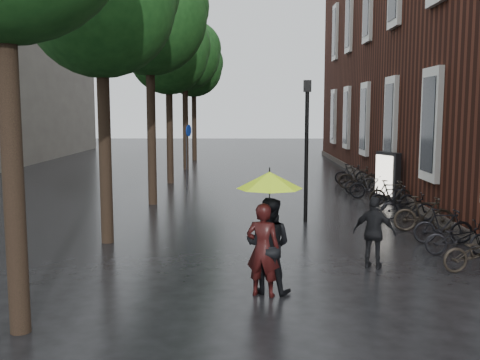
{
  "coord_description": "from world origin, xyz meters",
  "views": [
    {
      "loc": [
        -0.45,
        -7.43,
        3.49
      ],
      "look_at": [
        -0.6,
        6.19,
        1.76
      ],
      "focal_mm": 42.0,
      "sensor_mm": 36.0,
      "label": 1
    }
  ],
  "objects_px": {
    "person_burgundy": "(263,250)",
    "parked_bicycles": "(394,199)",
    "ad_lightbox": "(387,176)",
    "lamp_post": "(307,137)",
    "pedestrian_walking": "(374,233)",
    "person_black": "(268,245)"
  },
  "relations": [
    {
      "from": "pedestrian_walking",
      "to": "parked_bicycles",
      "type": "distance_m",
      "value": 7.09
    },
    {
      "from": "pedestrian_walking",
      "to": "ad_lightbox",
      "type": "relative_size",
      "value": 0.86
    },
    {
      "from": "pedestrian_walking",
      "to": "ad_lightbox",
      "type": "height_order",
      "value": "ad_lightbox"
    },
    {
      "from": "person_black",
      "to": "pedestrian_walking",
      "type": "xyz_separation_m",
      "value": [
        2.39,
        1.68,
        -0.12
      ]
    },
    {
      "from": "parked_bicycles",
      "to": "ad_lightbox",
      "type": "distance_m",
      "value": 2.62
    },
    {
      "from": "lamp_post",
      "to": "person_burgundy",
      "type": "bearing_deg",
      "value": -102.36
    },
    {
      "from": "person_black",
      "to": "parked_bicycles",
      "type": "distance_m",
      "value": 9.59
    },
    {
      "from": "person_black",
      "to": "parked_bicycles",
      "type": "height_order",
      "value": "person_black"
    },
    {
      "from": "person_burgundy",
      "to": "lamp_post",
      "type": "distance_m",
      "value": 7.4
    },
    {
      "from": "parked_bicycles",
      "to": "lamp_post",
      "type": "height_order",
      "value": "lamp_post"
    },
    {
      "from": "lamp_post",
      "to": "ad_lightbox",
      "type": "bearing_deg",
      "value": 49.22
    },
    {
      "from": "person_burgundy",
      "to": "pedestrian_walking",
      "type": "relative_size",
      "value": 1.11
    },
    {
      "from": "pedestrian_walking",
      "to": "lamp_post",
      "type": "relative_size",
      "value": 0.37
    },
    {
      "from": "person_black",
      "to": "parked_bicycles",
      "type": "relative_size",
      "value": 0.12
    },
    {
      "from": "ad_lightbox",
      "to": "lamp_post",
      "type": "height_order",
      "value": "lamp_post"
    },
    {
      "from": "person_black",
      "to": "lamp_post",
      "type": "relative_size",
      "value": 0.42
    },
    {
      "from": "pedestrian_walking",
      "to": "lamp_post",
      "type": "xyz_separation_m",
      "value": [
        -0.96,
        5.15,
        1.85
      ]
    },
    {
      "from": "person_burgundy",
      "to": "lamp_post",
      "type": "xyz_separation_m",
      "value": [
        1.54,
        7.02,
        1.76
      ]
    },
    {
      "from": "parked_bicycles",
      "to": "person_burgundy",
      "type": "bearing_deg",
      "value": -118.68
    },
    {
      "from": "parked_bicycles",
      "to": "ad_lightbox",
      "type": "bearing_deg",
      "value": 81.2
    },
    {
      "from": "person_burgundy",
      "to": "parked_bicycles",
      "type": "relative_size",
      "value": 0.12
    },
    {
      "from": "lamp_post",
      "to": "parked_bicycles",
      "type": "bearing_deg",
      "value": 26.52
    }
  ]
}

